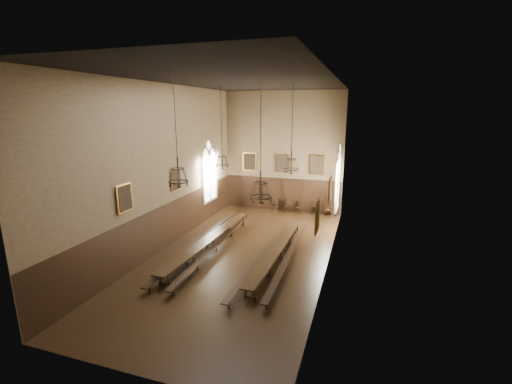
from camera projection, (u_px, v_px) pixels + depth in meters
The scene contains 32 objects.
floor at pixel (242, 255), 18.39m from camera, with size 9.00×18.00×0.02m, color black.
ceiling at pixel (240, 80), 16.28m from camera, with size 9.00×18.00×0.02m, color black.
wall_back at pixel (283, 152), 25.67m from camera, with size 9.00×0.02×9.00m, color #766648.
wall_front at pixel (122, 231), 8.99m from camera, with size 9.00×0.02×9.00m, color #766648.
wall_left at pixel (164, 168), 18.68m from camera, with size 0.02×18.00×9.00m, color #766648.
wall_right at pixel (332, 178), 15.99m from camera, with size 0.02×18.00×9.00m, color #766648.
wainscot_panelling at pixel (242, 233), 18.09m from camera, with size 9.00×18.00×2.50m, color black, non-canonical shape.
table_left at pixel (210, 244), 18.99m from camera, with size 1.03×9.70×0.75m.
table_right at pixel (277, 253), 17.76m from camera, with size 0.79×9.15×0.71m.
bench_left_outer at pixel (199, 244), 19.06m from camera, with size 0.76×10.67×0.48m.
bench_left_inner at pixel (217, 247), 18.76m from camera, with size 0.69×10.51×0.47m.
bench_right_inner at pixel (266, 254), 17.83m from camera, with size 0.55×10.67×0.48m.
bench_right_outer at pixel (290, 254), 17.79m from camera, with size 0.57×10.44×0.47m.
chair_0 at pixel (239, 204), 27.25m from camera, with size 0.51×0.51×0.93m.
chair_3 at pixel (275, 207), 26.31m from camera, with size 0.52×0.52×1.00m.
chair_4 at pixel (288, 208), 26.03m from camera, with size 0.54×0.54×1.04m.
chair_5 at pixel (298, 209), 25.85m from camera, with size 0.52×0.52×0.92m.
chair_6 at pixel (315, 211), 25.47m from camera, with size 0.48×0.48×1.03m.
chair_7 at pixel (328, 212), 25.18m from camera, with size 0.47×0.47×0.95m.
chandelier_back_left at pixel (222, 160), 20.74m from camera, with size 0.82×0.82×4.81m.
chandelier_back_right at pixel (291, 164), 19.28m from camera, with size 0.89×0.89×4.82m.
chandelier_front_left at pixel (178, 176), 15.82m from camera, with size 0.94×0.94×4.81m.
chandelier_front_right at pixel (261, 190), 14.00m from camera, with size 0.92×0.92×5.04m.
portrait_back_0 at pixel (250, 162), 26.51m from camera, with size 1.10×0.12×1.40m.
portrait_back_1 at pixel (282, 163), 25.73m from camera, with size 1.10×0.12×1.40m.
portrait_back_2 at pixel (317, 165), 24.96m from camera, with size 1.10×0.12×1.40m.
portrait_left_0 at pixel (176, 179), 19.75m from camera, with size 0.12×1.00×1.30m.
portrait_left_1 at pixel (125, 198), 15.59m from camera, with size 0.12×1.00×1.30m.
portrait_right_0 at pixel (330, 190), 17.14m from camera, with size 0.12×1.00×1.30m.
portrait_right_1 at pixel (318, 216), 12.97m from camera, with size 0.12×1.00×1.30m.
window_right at pixel (338, 179), 21.36m from camera, with size 0.20×2.20×4.60m, color white, non-canonical shape.
window_left at pixel (209, 171), 24.00m from camera, with size 0.20×2.20×4.60m, color white, non-canonical shape.
Camera 1 is at (5.96, -16.02, 7.61)m, focal length 24.00 mm.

